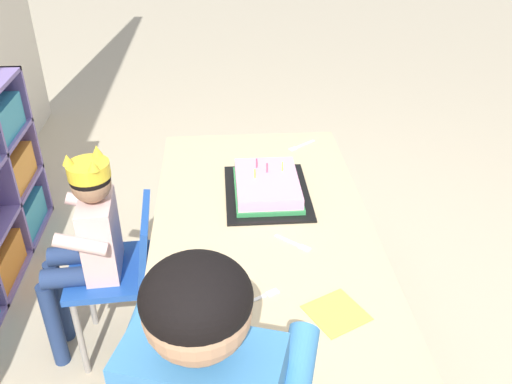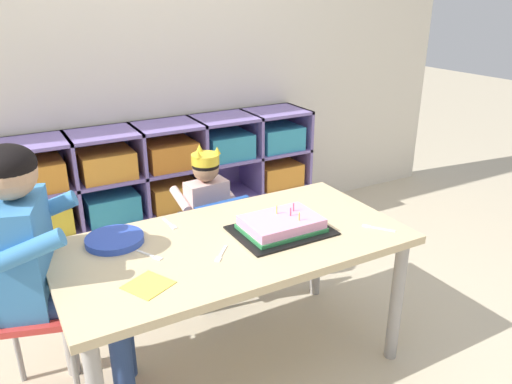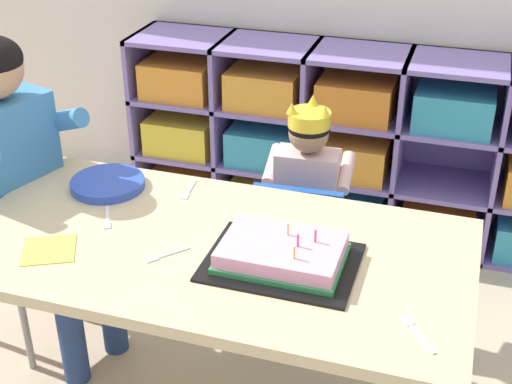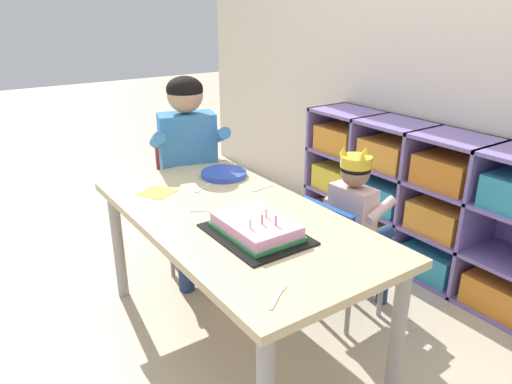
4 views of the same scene
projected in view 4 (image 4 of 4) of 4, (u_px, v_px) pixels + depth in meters
ground at (236, 338)px, 2.21m from camera, size 16.00×16.00×0.00m
classroom_back_wall at (473, 3)px, 2.45m from camera, size 5.02×0.10×2.87m
storage_cubby_shelf at (442, 213)px, 2.60m from camera, size 1.95×0.34×0.81m
activity_table at (234, 230)px, 2.00m from camera, size 1.40×0.72×0.63m
classroom_chair_blue at (341, 247)px, 2.23m from camera, size 0.33×0.33×0.62m
child_with_crown at (358, 212)px, 2.23m from camera, size 0.31×0.31×0.85m
classroom_chair_adult_side at (188, 184)px, 2.75m from camera, size 0.44×0.44×0.73m
adult_helper_seated at (190, 155)px, 2.57m from camera, size 0.48×0.46×1.09m
birthday_cake_on_tray at (256, 229)px, 1.79m from camera, size 0.39×0.30×0.10m
paper_plate_stack at (224, 174)px, 2.41m from camera, size 0.23×0.23×0.03m
paper_napkin_square at (157, 192)px, 2.20m from camera, size 0.19×0.19×0.00m
fork_at_table_front_edge at (203, 211)px, 2.00m from camera, size 0.10×0.11×0.00m
fork_near_cake_tray at (261, 189)px, 2.25m from camera, size 0.03×0.12×0.00m
fork_by_napkin at (278, 295)px, 1.43m from camera, size 0.09×0.12×0.00m
fork_beside_plate_stack at (202, 188)px, 2.25m from camera, size 0.07×0.12×0.00m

